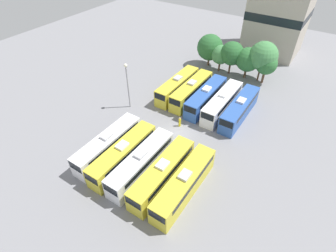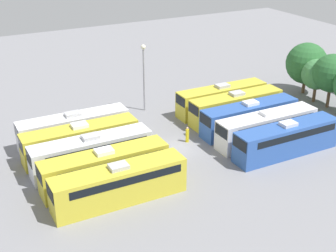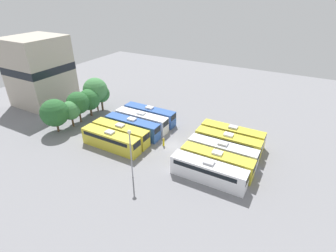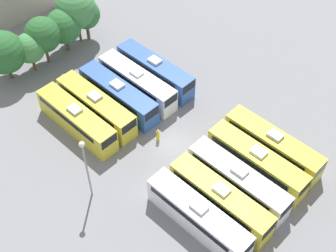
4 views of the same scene
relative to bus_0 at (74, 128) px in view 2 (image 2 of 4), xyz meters
name	(u,v)px [view 2 (image 2 of 4)]	position (x,y,z in m)	size (l,w,h in m)	color
ground_plane	(179,148)	(6.18, 9.31, -1.77)	(118.42, 118.42, 0.00)	gray
bus_0	(74,128)	(0.00, 0.00, 0.00)	(2.53, 11.77, 3.58)	white
bus_1	(81,140)	(3.05, -0.25, 0.00)	(2.53, 11.77, 3.58)	gold
bus_2	(92,152)	(6.09, -0.14, 0.00)	(2.53, 11.77, 3.58)	silver
bus_3	(105,167)	(9.42, -0.04, 0.00)	(2.53, 11.77, 3.58)	gold
bus_4	(120,183)	(12.57, 0.07, 0.00)	(2.53, 11.77, 3.58)	gold
bus_5	(222,98)	(-0.06, 18.86, 0.00)	(2.53, 11.77, 3.58)	gold
bus_6	(236,106)	(2.94, 18.89, 0.00)	(2.53, 11.77, 3.58)	gold
bus_7	(250,116)	(6.11, 18.48, 0.00)	(2.53, 11.77, 3.58)	#2D56A8
bus_8	(267,127)	(9.26, 18.42, 0.00)	(2.53, 11.77, 3.58)	white
bus_9	(287,138)	(12.44, 18.42, 0.00)	(2.53, 11.77, 3.58)	#2D56A8
worker_person	(187,135)	(5.34, 10.83, -0.95)	(0.36, 0.36, 1.75)	gold
light_pole	(144,67)	(-4.90, 10.52, 3.89)	(0.60, 0.60, 8.43)	gray
tree_0	(307,63)	(-0.38, 32.54, 2.44)	(5.55, 5.55, 6.99)	brown
tree_1	(317,74)	(2.70, 31.53, 1.95)	(3.99, 3.99, 5.73)	brown
tree_2	(332,73)	(5.01, 31.66, 2.75)	(4.80, 4.80, 6.93)	brown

